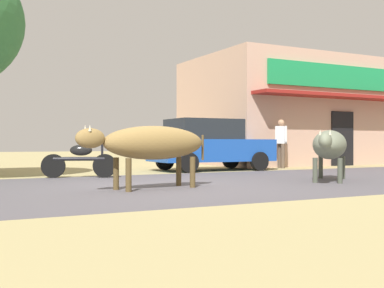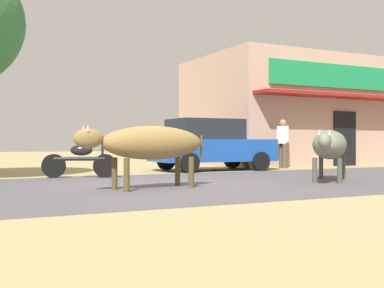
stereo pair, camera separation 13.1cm
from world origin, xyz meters
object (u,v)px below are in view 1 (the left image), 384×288
cow_near_brown (152,143)px  pedestrian_by_shop (281,139)px  cow_far_dark (330,145)px  parked_hatchback_car (209,144)px  parked_motorcycle (80,159)px

cow_near_brown → pedestrian_by_shop: pedestrian_by_shop is taller
cow_near_brown → cow_far_dark: (4.41, -0.12, -0.04)m
parked_hatchback_car → pedestrian_by_shop: 2.92m
cow_near_brown → cow_far_dark: bearing=-1.6°
cow_near_brown → pedestrian_by_shop: size_ratio=1.65×
parked_motorcycle → cow_near_brown: cow_near_brown is taller
parked_motorcycle → cow_far_dark: cow_far_dark is taller
parked_motorcycle → parked_hatchback_car: bearing=16.9°
parked_motorcycle → cow_near_brown: bearing=-82.7°
parked_motorcycle → cow_far_dark: 6.14m
cow_near_brown → parked_hatchback_car: bearing=50.7°
parked_motorcycle → cow_near_brown: (0.46, -3.61, 0.41)m
cow_near_brown → cow_far_dark: 4.41m
pedestrian_by_shop → cow_near_brown: bearing=-144.3°
parked_hatchback_car → pedestrian_by_shop: (2.91, 0.04, 0.16)m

